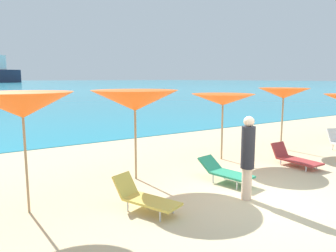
{
  "coord_description": "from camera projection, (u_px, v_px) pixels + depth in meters",
  "views": [
    {
      "loc": [
        -5.51,
        -4.57,
        2.67
      ],
      "look_at": [
        -0.05,
        3.68,
        1.2
      ],
      "focal_mm": 34.34,
      "sensor_mm": 36.0,
      "label": 1
    }
  ],
  "objects": [
    {
      "name": "ground_plane",
      "position": [
        96.0,
        138.0,
        15.44
      ],
      "size": [
        50.0,
        100.0,
        0.3
      ],
      "primitive_type": "cube",
      "color": "beige"
    },
    {
      "name": "umbrella_2",
      "position": [
        22.0,
        105.0,
        6.14
      ],
      "size": [
        1.93,
        1.93,
        2.41
      ],
      "color": "#9E7F59",
      "rests_on": "ground_plane"
    },
    {
      "name": "umbrella_3",
      "position": [
        135.0,
        101.0,
        8.31
      ],
      "size": [
        2.35,
        2.35,
        2.37
      ],
      "color": "#9E7F59",
      "rests_on": "ground_plane"
    },
    {
      "name": "umbrella_4",
      "position": [
        223.0,
        100.0,
        10.44
      ],
      "size": [
        2.11,
        2.11,
        2.17
      ],
      "color": "#9E7F59",
      "rests_on": "ground_plane"
    },
    {
      "name": "umbrella_5",
      "position": [
        284.0,
        93.0,
        11.98
      ],
      "size": [
        1.86,
        1.86,
        2.31
      ],
      "color": "#9E7F59",
      "rests_on": "ground_plane"
    },
    {
      "name": "lounge_chair_0",
      "position": [
        144.0,
        197.0,
        6.51
      ],
      "size": [
        1.01,
        1.54,
        0.67
      ],
      "rotation": [
        0.0,
        0.0,
        0.38
      ],
      "color": "#D8BF4C",
      "rests_on": "ground_plane"
    },
    {
      "name": "lounge_chair_2",
      "position": [
        225.0,
        171.0,
        8.28
      ],
      "size": [
        0.81,
        1.53,
        0.59
      ],
      "rotation": [
        0.0,
        0.0,
        0.18
      ],
      "color": "#268C66",
      "rests_on": "ground_plane"
    },
    {
      "name": "lounge_chair_3",
      "position": [
        294.0,
        158.0,
        9.88
      ],
      "size": [
        0.62,
        1.52,
        0.63
      ],
      "rotation": [
        0.0,
        0.0,
        -0.02
      ],
      "color": "#A53333",
      "rests_on": "ground_plane"
    },
    {
      "name": "beachgoer_1",
      "position": [
        248.0,
        155.0,
        7.01
      ],
      "size": [
        0.3,
        0.3,
        1.87
      ],
      "rotation": [
        0.0,
        0.0,
        0.7
      ],
      "color": "beige",
      "rests_on": "ground_plane"
    }
  ]
}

